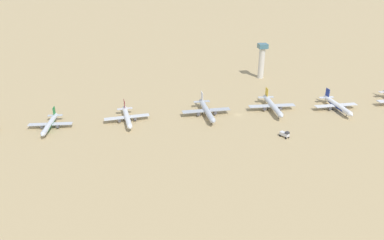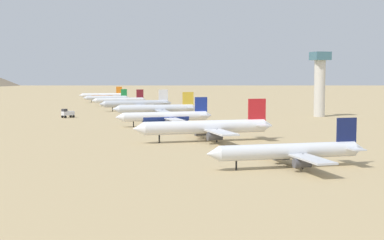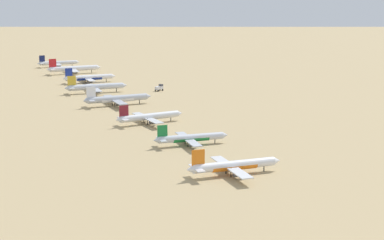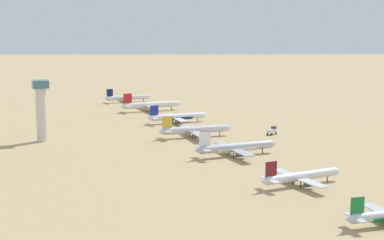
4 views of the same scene
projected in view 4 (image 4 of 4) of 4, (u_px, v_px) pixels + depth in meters
The scene contains 10 objects.
ground_plane at pixel (221, 146), 269.19m from camera, with size 1868.34×1868.34×0.00m, color tan.
parked_jet_2 at pixel (301, 176), 204.36m from camera, with size 33.45×27.28×9.65m.
parked_jet_3 at pixel (236, 147), 249.24m from camera, with size 37.63×30.54×10.86m.
parked_jet_4 at pixel (195, 130), 289.06m from camera, with size 37.49×30.43×10.82m.
parked_jet_5 at pixel (177, 117), 329.69m from camera, with size 35.36×28.67×10.21m.
parked_jet_6 at pixel (151, 105), 372.52m from camera, with size 39.86×32.30×11.52m.
parked_jet_7 at pixel (127, 98), 413.01m from camera, with size 33.10×26.81×9.57m.
service_truck at pixel (272, 130), 296.10m from camera, with size 5.70×4.76×3.90m.
control_tower at pixel (41, 107), 277.71m from camera, with size 7.20×7.20×28.26m.
desert_hill_1 at pixel (124, 26), 1344.34m from camera, with size 515.32×515.32×86.57m, color #7A6854.
Camera 4 is at (-102.89, -243.21, 54.98)m, focal length 56.94 mm.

